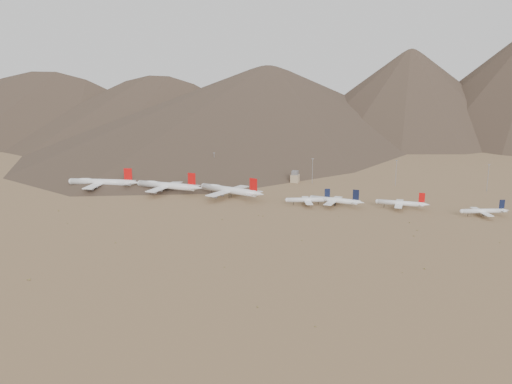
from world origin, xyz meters
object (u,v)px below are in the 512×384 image
(narrowbody_a, at_px, (309,200))
(narrowbody_b, at_px, (336,200))
(widebody_west, at_px, (101,182))
(widebody_centre, at_px, (167,185))
(control_tower, at_px, (295,177))
(widebody_east, at_px, (229,190))

(narrowbody_a, relative_size, narrowbody_b, 0.86)
(widebody_west, distance_m, widebody_centre, 66.71)
(widebody_west, relative_size, narrowbody_b, 1.51)
(narrowbody_a, distance_m, control_tower, 95.91)
(narrowbody_a, relative_size, control_tower, 3.34)
(widebody_centre, distance_m, widebody_east, 61.61)
(widebody_centre, xyz_separation_m, narrowbody_a, (134.68, -6.33, -2.59))
(control_tower, bearing_deg, narrowbody_a, -69.85)
(widebody_west, xyz_separation_m, narrowbody_b, (222.67, 1.59, -2.27))
(widebody_east, distance_m, narrowbody_b, 94.60)
(widebody_centre, relative_size, narrowbody_a, 1.72)
(widebody_centre, relative_size, widebody_east, 1.04)
(widebody_west, distance_m, control_tower, 190.21)
(narrowbody_b, bearing_deg, widebody_east, -173.31)
(narrowbody_b, height_order, control_tower, narrowbody_b)
(widebody_east, bearing_deg, widebody_centre, -164.35)
(widebody_west, relative_size, narrowbody_a, 1.76)
(widebody_east, xyz_separation_m, narrowbody_a, (73.07, -5.43, -2.51))
(widebody_east, bearing_deg, narrowbody_a, 12.24)
(widebody_west, height_order, control_tower, widebody_west)
(widebody_west, bearing_deg, widebody_centre, -5.47)
(narrowbody_b, bearing_deg, widebody_centre, -173.00)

